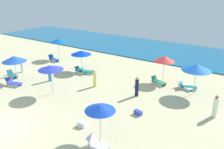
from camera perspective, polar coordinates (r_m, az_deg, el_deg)
The scene contains 25 objects.
ground_plane at distance 17.06m, azimuth -24.89°, elevation -12.21°, with size 60.00×60.00×0.00m, color beige.
ocean at distance 34.78m, azimuth 11.09°, elevation 5.91°, with size 60.00×11.31×0.12m, color #17608E.
umbrella_0 at distance 30.31m, azimuth -13.00°, elevation 8.04°, with size 2.11×2.11×2.57m.
lounge_chair_0_0 at distance 29.91m, azimuth -14.02°, elevation 3.65°, with size 1.51×0.79×0.76m.
umbrella_1 at distance 23.95m, azimuth -22.71°, elevation 3.54°, with size 2.26×2.26×2.57m.
lounge_chair_1_0 at distance 25.79m, azimuth -23.10°, elevation -0.14°, with size 1.31×0.71×0.73m.
lounge_chair_1_1 at distance 23.71m, azimuth -22.85°, elevation -1.94°, with size 1.57×1.02×0.71m.
umbrella_2 at distance 20.09m, azimuth -14.69°, elevation 1.61°, with size 2.12×2.12×2.56m.
umbrella_3 at distance 13.66m, azimuth -2.91°, elevation -8.11°, with size 1.83×1.83×2.33m.
lounge_chair_3_0 at distance 13.97m, azimuth -3.47°, elevation -16.65°, with size 1.34×0.72×0.68m.
umbrella_4 at distance 20.64m, azimuth 19.90°, elevation 1.63°, with size 2.46×2.46×2.68m.
lounge_chair_4_0 at distance 22.20m, azimuth 17.94°, elevation -2.87°, with size 1.57×1.02×0.63m.
lounge_chair_4_1 at distance 22.24m, azimuth 17.28°, elevation -2.74°, with size 1.57×1.05×0.62m.
umbrella_5 at distance 22.67m, azimuth 12.64°, elevation 3.76°, with size 2.01×2.01×2.56m.
lounge_chair_5_0 at distance 22.58m, azimuth 11.16°, elevation -1.72°, with size 1.57×1.04×0.67m.
umbrella_6 at distance 25.42m, azimuth -7.50°, elevation 5.31°, with size 2.21×2.21×2.26m.
lounge_chair_6_0 at distance 25.01m, azimuth -6.05°, elevation 0.78°, with size 1.56×1.20×0.64m.
lounge_chair_6_1 at distance 25.15m, azimuth -7.66°, elevation 0.87°, with size 1.54×0.82×0.63m.
beachgoer_0 at distance 21.52m, azimuth -4.20°, elevation -1.09°, with size 0.42×0.42×1.57m.
beachgoer_1 at distance 18.13m, azimuth 23.83°, elevation -7.22°, with size 0.50×0.50×1.65m.
beachgoer_2 at distance 26.90m, azimuth -21.07°, elevation 2.09°, with size 0.35×0.35×1.60m.
beachgoer_3 at distance 19.70m, azimuth 6.06°, elevation -3.03°, with size 0.43×0.43×1.72m.
beachgoer_4 at distance 23.56m, azimuth -14.89°, elevation 0.22°, with size 0.36×0.36×1.62m.
cooler_box_0 at distance 15.96m, azimuth -7.32°, elevation -11.90°, with size 0.52×0.35×0.34m, color silver.
cooler_box_1 at distance 17.24m, azimuth 6.35°, elevation -9.19°, with size 0.60×0.30×0.32m, color blue.
Camera 1 is at (13.03, -6.71, 8.72)m, focal length 37.61 mm.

